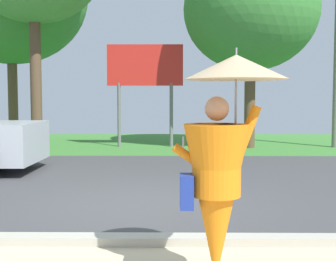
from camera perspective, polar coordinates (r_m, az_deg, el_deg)
ground_plane at (r=10.26m, az=-2.59°, el=-5.62°), size 40.00×22.00×0.20m
monk_pedestrian at (r=4.15m, az=6.57°, el=-4.43°), size 1.04×0.93×2.13m
roadside_billboard at (r=15.74m, az=-2.89°, el=7.25°), size 2.60×0.12×3.50m
tree_center_back at (r=15.86m, az=10.32°, el=14.62°), size 4.47×4.47×6.64m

